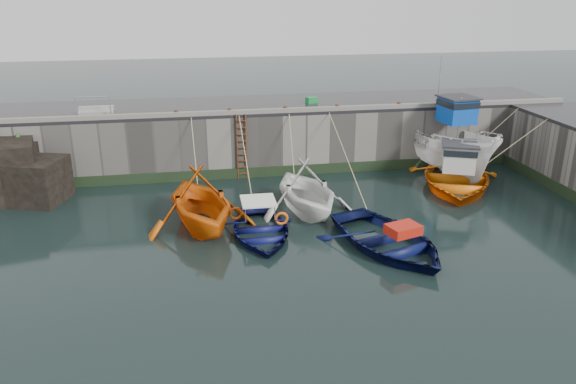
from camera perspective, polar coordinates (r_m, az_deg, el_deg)
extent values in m
plane|color=black|center=(19.07, 4.49, -7.74)|extent=(120.00, 120.00, 0.00)
cube|color=slate|center=(30.03, -1.41, 5.91)|extent=(30.00, 5.00, 3.00)
cube|color=black|center=(29.68, -1.43, 8.87)|extent=(30.00, 5.00, 0.16)
cube|color=slate|center=(27.37, -0.67, 8.29)|extent=(30.00, 0.30, 0.20)
cube|color=black|center=(27.97, -0.58, 2.16)|extent=(30.00, 0.08, 0.50)
cube|color=black|center=(26.79, -24.32, 1.06)|extent=(2.96, 2.83, 1.90)
cube|color=black|center=(28.10, -25.81, 2.10)|extent=(2.01, 1.83, 2.30)
cone|color=#2D591E|center=(26.48, -25.27, 2.37)|extent=(0.44, 0.44, 0.45)
cone|color=#2D591E|center=(27.87, -25.76, 5.05)|extent=(0.44, 0.44, 0.45)
cylinder|color=#3F1E0F|center=(27.28, -5.19, 4.57)|extent=(0.07, 0.07, 3.20)
cylinder|color=#3F1E0F|center=(27.32, -4.27, 4.62)|extent=(0.07, 0.07, 3.20)
cube|color=#3F1E0F|center=(27.67, -4.65, 1.89)|extent=(0.44, 0.06, 0.05)
cube|color=#3F1E0F|center=(27.57, -4.67, 2.54)|extent=(0.44, 0.06, 0.05)
cube|color=#3F1E0F|center=(27.47, -4.69, 3.20)|extent=(0.44, 0.06, 0.05)
cube|color=#3F1E0F|center=(27.38, -4.71, 3.86)|extent=(0.44, 0.06, 0.05)
cube|color=#3F1E0F|center=(27.29, -4.73, 4.52)|extent=(0.44, 0.06, 0.05)
cube|color=#3F1E0F|center=(27.20, -4.75, 5.19)|extent=(0.44, 0.06, 0.05)
cube|color=#3F1E0F|center=(27.12, -4.77, 5.87)|extent=(0.44, 0.06, 0.05)
cube|color=#3F1E0F|center=(27.04, -4.79, 6.54)|extent=(0.44, 0.06, 0.05)
cube|color=#3F1E0F|center=(26.96, -4.81, 7.22)|extent=(0.44, 0.06, 0.05)
imported|color=#D6580B|center=(22.44, -8.84, -3.46)|extent=(5.56, 6.10, 2.75)
imported|color=#0B0E45|center=(21.44, -2.83, -4.40)|extent=(3.28, 4.54, 0.93)
imported|color=white|center=(23.63, 1.82, -1.97)|extent=(4.99, 5.52, 2.56)
imported|color=#090F3B|center=(20.76, 10.05, -5.57)|extent=(5.42, 6.47, 1.15)
imported|color=white|center=(29.72, 15.77, 4.27)|extent=(3.82, 8.00, 2.98)
cube|color=#0B40AF|center=(28.75, 16.81, 7.94)|extent=(1.57, 1.66, 1.20)
cube|color=black|center=(28.68, 16.88, 8.62)|extent=(1.64, 1.73, 0.28)
cube|color=#262628|center=(28.63, 16.94, 9.19)|extent=(1.80, 1.88, 0.08)
cylinder|color=#A5A8AD|center=(30.07, 15.09, 10.36)|extent=(0.08, 0.08, 3.00)
imported|color=orange|center=(27.69, 16.63, 1.25)|extent=(6.75, 7.73, 1.34)
cube|color=silver|center=(26.75, 16.96, 3.41)|extent=(1.87, 1.93, 1.20)
cube|color=black|center=(26.65, 17.04, 4.13)|extent=(1.95, 2.00, 0.28)
cube|color=#262628|center=(26.58, 17.10, 4.73)|extent=(2.13, 2.19, 0.08)
cylinder|color=#A5A8AD|center=(28.26, 16.94, 6.18)|extent=(0.08, 0.08, 3.00)
cube|color=#167C34|center=(29.68, 2.41, 9.32)|extent=(0.65, 0.52, 0.31)
cylinder|color=#A5A8AD|center=(27.84, -20.71, 8.04)|extent=(0.05, 0.05, 1.00)
cylinder|color=#A5A8AD|center=(27.61, -17.62, 8.30)|extent=(0.05, 0.05, 1.00)
cylinder|color=#A5A8AD|center=(27.63, -19.28, 9.10)|extent=(1.50, 0.05, 0.05)
cube|color=gray|center=(28.28, -18.94, 7.57)|extent=(1.60, 0.35, 0.18)
cube|color=gray|center=(28.58, -18.88, 8.07)|extent=(1.60, 0.35, 0.18)
cylinder|color=#3F1E0F|center=(27.11, -11.29, 7.87)|extent=(0.18, 0.18, 0.28)
cylinder|color=#3F1E0F|center=(27.17, -5.97, 8.17)|extent=(0.18, 0.18, 0.28)
cylinder|color=#3F1E0F|center=(27.50, -0.29, 8.43)|extent=(0.18, 0.18, 0.28)
cylinder|color=#3F1E0F|center=(28.05, 5.01, 8.59)|extent=(0.18, 0.18, 0.28)
cylinder|color=#3F1E0F|center=(29.04, 11.19, 8.68)|extent=(0.18, 0.18, 0.28)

